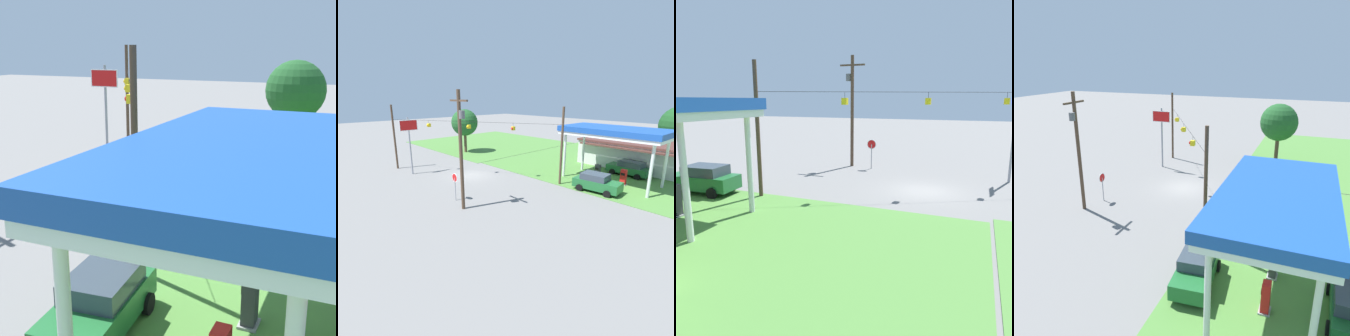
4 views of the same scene
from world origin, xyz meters
The scene contains 10 objects.
ground_plane centered at (0.00, 0.00, 0.00)m, with size 160.00×160.00×0.00m, color slate.
gas_station_canopy centered at (12.17, 9.59, 5.32)m, with size 10.50×5.37×5.85m.
fuel_pump_near centered at (10.72, 9.59, 0.80)m, with size 0.71×0.56×1.67m.
fuel_pump_far centered at (13.61, 9.59, 0.80)m, with size 0.71×0.56×1.67m.
car_at_pumps_front centered at (12.68, 5.77, 0.93)m, with size 4.52×2.41×1.79m.
stop_sign_roadside centered at (5.29, -5.41, 1.81)m, with size 0.80×0.08×2.50m.
stop_sign_overhead centered at (-5.19, -4.67, 4.74)m, with size 0.22×2.07×6.67m.
utility_pole_main centered at (7.31, -5.93, 5.29)m, with size 2.20×0.44×9.44m.
signal_span_gantry centered at (0.00, -0.01, 4.30)m, with size 18.18×10.24×7.98m.
tree_west_verge centered at (-11.42, 7.19, 4.85)m, with size 4.23×4.23×6.99m.
Camera 4 is at (27.08, 10.66, 11.64)m, focal length 35.00 mm.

